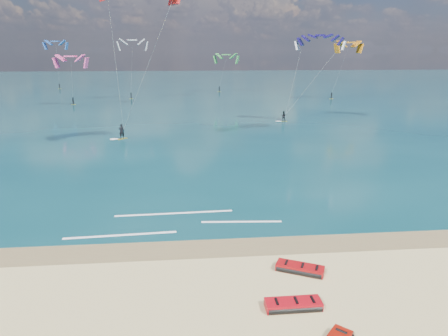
# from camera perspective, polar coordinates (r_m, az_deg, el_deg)

# --- Properties ---
(ground) EXTENTS (320.00, 320.00, 0.00)m
(ground) POSITION_cam_1_polar(r_m,az_deg,el_deg) (58.45, -6.09, 5.77)
(ground) COLOR tan
(ground) RESTS_ON ground
(wet_sand_strip) EXTENTS (320.00, 2.40, 0.01)m
(wet_sand_strip) POSITION_cam_1_polar(r_m,az_deg,el_deg) (23.13, -7.23, -11.44)
(wet_sand_strip) COLOR brown
(wet_sand_strip) RESTS_ON ground
(sea) EXTENTS (320.00, 200.00, 0.04)m
(sea) POSITION_cam_1_polar(r_m,az_deg,el_deg) (121.92, -5.72, 11.36)
(sea) COLOR #0B3640
(sea) RESTS_ON ground
(packed_kite_left) EXTENTS (2.67, 1.19, 0.42)m
(packed_kite_left) POSITION_cam_1_polar(r_m,az_deg,el_deg) (18.66, 9.84, -19.11)
(packed_kite_left) COLOR #B50914
(packed_kite_left) RESTS_ON ground
(packed_kite_mid) EXTENTS (2.83, 2.16, 0.42)m
(packed_kite_mid) POSITION_cam_1_polar(r_m,az_deg,el_deg) (21.26, 10.78, -14.32)
(packed_kite_mid) COLOR #A40B0E
(packed_kite_mid) RESTS_ON ground
(kitesurfer_main) EXTENTS (10.99, 11.59, 19.00)m
(kitesurfer_main) POSITION_cam_1_polar(r_m,az_deg,el_deg) (46.31, -13.37, 14.67)
(kitesurfer_main) COLOR yellow
(kitesurfer_main) RESTS_ON sea
(kitesurfer_far) EXTENTS (9.97, 6.44, 14.18)m
(kitesurfer_far) POSITION_cam_1_polar(r_m,az_deg,el_deg) (61.49, 11.14, 13.02)
(kitesurfer_far) COLOR gold
(kitesurfer_far) RESTS_ON sea
(shoreline_foam) EXTENTS (13.56, 3.67, 0.01)m
(shoreline_foam) POSITION_cam_1_polar(r_m,az_deg,el_deg) (26.33, -7.01, -7.71)
(shoreline_foam) COLOR white
(shoreline_foam) RESTS_ON ground
(distant_kites) EXTENTS (75.80, 38.15, 13.06)m
(distant_kites) POSITION_cam_1_polar(r_m,az_deg,el_deg) (96.21, -8.48, 13.39)
(distant_kites) COLOR green
(distant_kites) RESTS_ON ground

